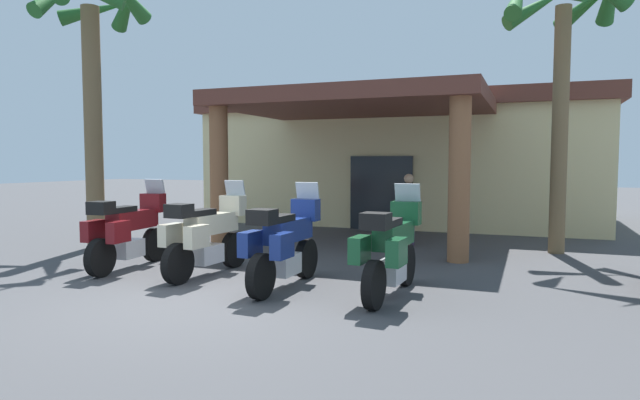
{
  "coord_description": "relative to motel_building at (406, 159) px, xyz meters",
  "views": [
    {
      "loc": [
        4.72,
        -6.14,
        1.96
      ],
      "look_at": [
        0.4,
        3.54,
        1.2
      ],
      "focal_mm": 30.64,
      "sensor_mm": 36.0,
      "label": 1
    }
  ],
  "objects": [
    {
      "name": "motorcycle_green",
      "position": [
        2.65,
        -10.62,
        -1.32
      ],
      "size": [
        0.7,
        2.21,
        1.61
      ],
      "rotation": [
        0.0,
        0.0,
        1.56
      ],
      "color": "black",
      "rests_on": "ground_plane"
    },
    {
      "name": "palm_tree_roadside",
      "position": [
        -4.74,
        -9.0,
        2.47
      ],
      "size": [
        2.64,
        2.71,
        6.34
      ],
      "color": "brown",
      "rests_on": "ground_plane"
    },
    {
      "name": "motorcycle_cream",
      "position": [
        -0.65,
        -10.48,
        -1.32
      ],
      "size": [
        0.71,
        2.21,
        1.61
      ],
      "rotation": [
        0.0,
        0.0,
        1.54
      ],
      "color": "black",
      "rests_on": "ground_plane"
    },
    {
      "name": "ground_plane",
      "position": [
        0.16,
        -11.98,
        -2.01
      ],
      "size": [
        80.0,
        80.0,
        0.0
      ],
      "primitive_type": "plane",
      "color": "#424244"
    },
    {
      "name": "palm_tree_near_portico",
      "position": [
        4.8,
        -5.55,
        2.6
      ],
      "size": [
        2.67,
        2.76,
        6.18
      ],
      "color": "brown",
      "rests_on": "ground_plane"
    },
    {
      "name": "motorcycle_blue",
      "position": [
        1.0,
        -10.77,
        -1.32
      ],
      "size": [
        0.71,
        2.21,
        1.61
      ],
      "rotation": [
        0.0,
        0.0,
        1.59
      ],
      "color": "black",
      "rests_on": "ground_plane"
    },
    {
      "name": "motel_building",
      "position": [
        0.0,
        0.0,
        0.0
      ],
      "size": [
        12.65,
        12.27,
        3.91
      ],
      "rotation": [
        0.0,
        0.0,
        0.05
      ],
      "color": "beige",
      "rests_on": "ground_plane"
    },
    {
      "name": "pedestrian",
      "position": [
        1.65,
        -5.89,
        -1.05
      ],
      "size": [
        0.39,
        0.41,
        1.67
      ],
      "rotation": [
        0.0,
        0.0,
        5.53
      ],
      "color": "#3F334C",
      "rests_on": "ground_plane"
    },
    {
      "name": "motorcycle_maroon",
      "position": [
        -2.3,
        -10.58,
        -1.32
      ],
      "size": [
        0.76,
        2.21,
        1.61
      ],
      "rotation": [
        0.0,
        0.0,
        1.69
      ],
      "color": "black",
      "rests_on": "ground_plane"
    }
  ]
}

